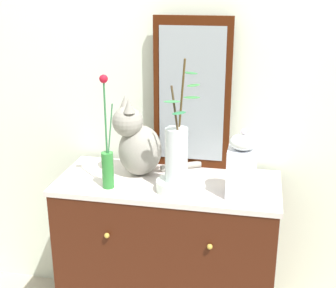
{
  "coord_description": "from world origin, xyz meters",
  "views": [
    {
      "loc": [
        0.39,
        -1.93,
        1.69
      ],
      "look_at": [
        0.0,
        0.0,
        1.0
      ],
      "focal_mm": 49.66,
      "sensor_mm": 36.0,
      "label": 1
    }
  ],
  "objects_px": {
    "cat_sitting": "(138,143)",
    "vase_slim_green": "(107,160)",
    "vase_glass_clear": "(177,152)",
    "jar_lidded_porcelain": "(242,166)",
    "sideboard": "(168,257)",
    "mirror_leaning": "(192,95)",
    "bowl_porcelain": "(176,185)"
  },
  "relations": [
    {
      "from": "mirror_leaning",
      "to": "vase_glass_clear",
      "type": "height_order",
      "value": "mirror_leaning"
    },
    {
      "from": "mirror_leaning",
      "to": "vase_glass_clear",
      "type": "bearing_deg",
      "value": -93.1
    },
    {
      "from": "cat_sitting",
      "to": "vase_slim_green",
      "type": "height_order",
      "value": "vase_slim_green"
    },
    {
      "from": "vase_slim_green",
      "to": "sideboard",
      "type": "bearing_deg",
      "value": 26.5
    },
    {
      "from": "vase_slim_green",
      "to": "jar_lidded_porcelain",
      "type": "relative_size",
      "value": 1.7
    },
    {
      "from": "cat_sitting",
      "to": "vase_glass_clear",
      "type": "distance_m",
      "value": 0.26
    },
    {
      "from": "cat_sitting",
      "to": "bowl_porcelain",
      "type": "xyz_separation_m",
      "value": [
        0.21,
        -0.14,
        -0.14
      ]
    },
    {
      "from": "mirror_leaning",
      "to": "bowl_porcelain",
      "type": "height_order",
      "value": "mirror_leaning"
    },
    {
      "from": "sideboard",
      "to": "bowl_porcelain",
      "type": "xyz_separation_m",
      "value": [
        0.06,
        -0.1,
        0.44
      ]
    },
    {
      "from": "vase_glass_clear",
      "to": "jar_lidded_porcelain",
      "type": "distance_m",
      "value": 0.28
    },
    {
      "from": "sideboard",
      "to": "cat_sitting",
      "type": "bearing_deg",
      "value": 163.82
    },
    {
      "from": "vase_glass_clear",
      "to": "jar_lidded_porcelain",
      "type": "height_order",
      "value": "vase_glass_clear"
    },
    {
      "from": "mirror_leaning",
      "to": "vase_slim_green",
      "type": "xyz_separation_m",
      "value": [
        -0.32,
        -0.33,
        -0.23
      ]
    },
    {
      "from": "mirror_leaning",
      "to": "vase_glass_clear",
      "type": "distance_m",
      "value": 0.35
    },
    {
      "from": "cat_sitting",
      "to": "vase_glass_clear",
      "type": "bearing_deg",
      "value": -33.81
    },
    {
      "from": "vase_slim_green",
      "to": "bowl_porcelain",
      "type": "relative_size",
      "value": 2.88
    },
    {
      "from": "cat_sitting",
      "to": "bowl_porcelain",
      "type": "bearing_deg",
      "value": -33.97
    },
    {
      "from": "bowl_porcelain",
      "to": "vase_glass_clear",
      "type": "bearing_deg",
      "value": -2.68
    },
    {
      "from": "mirror_leaning",
      "to": "jar_lidded_porcelain",
      "type": "relative_size",
      "value": 2.43
    },
    {
      "from": "sideboard",
      "to": "vase_slim_green",
      "type": "xyz_separation_m",
      "value": [
        -0.25,
        -0.12,
        0.54
      ]
    },
    {
      "from": "bowl_porcelain",
      "to": "jar_lidded_porcelain",
      "type": "xyz_separation_m",
      "value": [
        0.28,
        0.01,
        0.11
      ]
    },
    {
      "from": "cat_sitting",
      "to": "sideboard",
      "type": "bearing_deg",
      "value": -16.18
    },
    {
      "from": "sideboard",
      "to": "cat_sitting",
      "type": "height_order",
      "value": "cat_sitting"
    },
    {
      "from": "jar_lidded_porcelain",
      "to": "sideboard",
      "type": "bearing_deg",
      "value": 165.35
    },
    {
      "from": "mirror_leaning",
      "to": "jar_lidded_porcelain",
      "type": "distance_m",
      "value": 0.45
    },
    {
      "from": "sideboard",
      "to": "bowl_porcelain",
      "type": "height_order",
      "value": "bowl_porcelain"
    },
    {
      "from": "vase_glass_clear",
      "to": "sideboard",
      "type": "bearing_deg",
      "value": 120.89
    },
    {
      "from": "vase_glass_clear",
      "to": "cat_sitting",
      "type": "bearing_deg",
      "value": 146.19
    },
    {
      "from": "cat_sitting",
      "to": "vase_slim_green",
      "type": "bearing_deg",
      "value": -119.03
    },
    {
      "from": "mirror_leaning",
      "to": "jar_lidded_porcelain",
      "type": "bearing_deg",
      "value": -48.09
    },
    {
      "from": "sideboard",
      "to": "vase_glass_clear",
      "type": "relative_size",
      "value": 1.92
    },
    {
      "from": "vase_slim_green",
      "to": "vase_glass_clear",
      "type": "distance_m",
      "value": 0.31
    }
  ]
}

